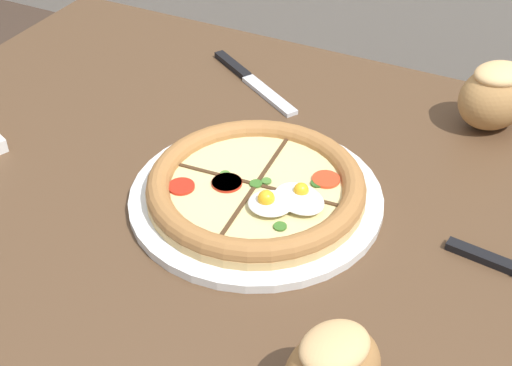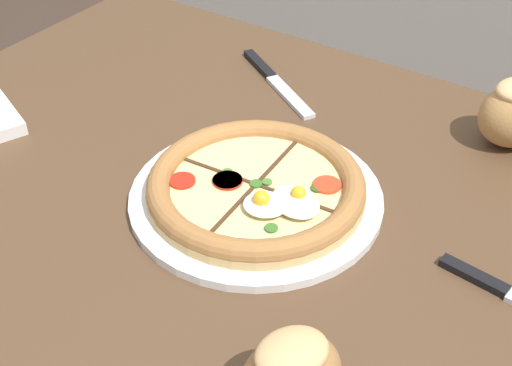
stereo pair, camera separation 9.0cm
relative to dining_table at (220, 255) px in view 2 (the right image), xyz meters
name	(u,v)px [view 2 (the right image)]	position (x,y,z in m)	size (l,w,h in m)	color
dining_table	(220,255)	(0.00, 0.00, 0.00)	(1.11, 0.89, 0.75)	#513823
pizza	(256,190)	(0.05, 0.01, 0.13)	(0.33, 0.33, 0.05)	white
knife_spare	(276,82)	(-0.09, 0.28, 0.12)	(0.20, 0.13, 0.01)	silver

